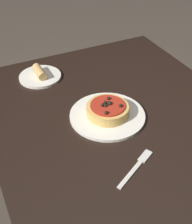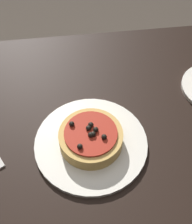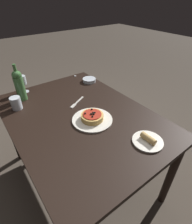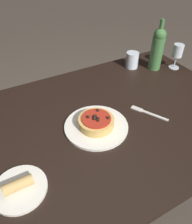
% 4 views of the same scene
% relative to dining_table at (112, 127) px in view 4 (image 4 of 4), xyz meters
% --- Properties ---
extents(ground_plane, '(14.00, 14.00, 0.00)m').
position_rel_dining_table_xyz_m(ground_plane, '(0.00, 0.00, -0.69)').
color(ground_plane, '#4C4238').
extents(dining_table, '(1.38, 0.99, 0.78)m').
position_rel_dining_table_xyz_m(dining_table, '(0.00, 0.00, 0.00)').
color(dining_table, black).
rests_on(dining_table, ground_plane).
extents(dinner_plate, '(0.30, 0.30, 0.01)m').
position_rel_dining_table_xyz_m(dinner_plate, '(0.12, 0.04, 0.09)').
color(dinner_plate, white).
rests_on(dinner_plate, dining_table).
extents(pizza, '(0.17, 0.17, 0.06)m').
position_rel_dining_table_xyz_m(pizza, '(0.12, 0.04, 0.12)').
color(pizza, tan).
rests_on(pizza, dinner_plate).
extents(wine_glass, '(0.07, 0.07, 0.16)m').
position_rel_dining_table_xyz_m(wine_glass, '(-0.61, -0.21, 0.20)').
color(wine_glass, silver).
rests_on(wine_glass, dining_table).
extents(wine_bottle, '(0.08, 0.08, 0.32)m').
position_rel_dining_table_xyz_m(wine_bottle, '(-0.49, -0.27, 0.23)').
color(wine_bottle, '#3D6B38').
rests_on(wine_bottle, dining_table).
extents(water_cup, '(0.08, 0.08, 0.10)m').
position_rel_dining_table_xyz_m(water_cup, '(-0.37, -0.36, 0.14)').
color(water_cup, silver).
rests_on(water_cup, dining_table).
extents(fork, '(0.11, 0.18, 0.00)m').
position_rel_dining_table_xyz_m(fork, '(-0.16, 0.07, 0.09)').
color(fork, beige).
rests_on(fork, dining_table).
extents(side_plate, '(0.20, 0.20, 0.05)m').
position_rel_dining_table_xyz_m(side_plate, '(0.51, 0.19, 0.10)').
color(side_plate, white).
rests_on(side_plate, dining_table).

